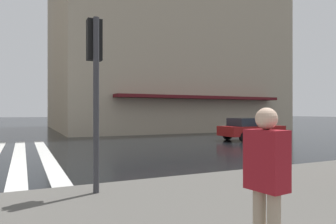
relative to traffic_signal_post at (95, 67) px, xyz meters
The scene contains 4 objects.
haussmann_block_corner 29.69m from the traffic_signal_post, 25.11° to the right, with size 20.88×21.37×20.68m.
traffic_signal_post is the anchor object (origin of this frame).
car_red 15.08m from the traffic_signal_post, 52.03° to the right, with size 1.85×4.10×1.41m.
pedestrian_by_billboard 4.44m from the traffic_signal_post, 168.30° to the right, with size 0.43×0.29×1.68m.
Camera 1 is at (-10.13, -2.00, 1.79)m, focal length 33.25 mm.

